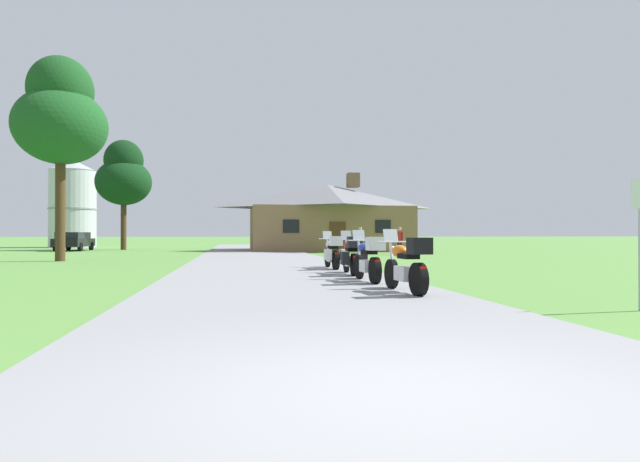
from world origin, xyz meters
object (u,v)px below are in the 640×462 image
object	(u,v)px
motorcycle_orange_nearest_to_camera	(407,265)
bystander_red_shirt_beside_signpost	(400,239)
motorcycle_red_third_in_row	(352,256)
bystander_white_shirt_near_lodge	(360,239)
tree_left_far	(124,176)
tree_left_near	(61,116)
metal_silo_distant	(73,203)
motorcycle_blue_second_in_row	(368,259)
motorcycle_white_farthest_in_row	(333,253)
parked_black_suv_far_left	(74,240)

from	to	relation	value
motorcycle_orange_nearest_to_camera	bystander_red_shirt_beside_signpost	bearing A→B (deg)	68.68
motorcycle_red_third_in_row	bystander_red_shirt_beside_signpost	distance (m)	16.92
bystander_white_shirt_near_lodge	tree_left_far	xyz separation A→B (m)	(-16.38, 12.54, 4.96)
motorcycle_orange_nearest_to_camera	tree_left_near	xyz separation A→B (m)	(-11.46, 15.66, 6.10)
bystander_red_shirt_beside_signpost	tree_left_far	xyz separation A→B (m)	(-18.69, 13.17, 4.96)
metal_silo_distant	motorcycle_blue_second_in_row	bearing A→B (deg)	-65.22
motorcycle_red_third_in_row	tree_left_far	xyz separation A→B (m)	(-12.23, 28.81, 5.30)
motorcycle_white_farthest_in_row	bystander_red_shirt_beside_signpost	distance (m)	14.52
motorcycle_red_third_in_row	tree_left_far	bearing A→B (deg)	115.82
motorcycle_blue_second_in_row	motorcycle_white_farthest_in_row	distance (m)	4.99
bystander_white_shirt_near_lodge	parked_black_suv_far_left	distance (m)	22.40
motorcycle_red_third_in_row	metal_silo_distant	xyz separation A→B (m)	(-18.77, 38.17, 3.59)
motorcycle_blue_second_in_row	parked_black_suv_far_left	bearing A→B (deg)	115.91
bystander_white_shirt_near_lodge	parked_black_suv_far_left	xyz separation A→B (m)	(-19.62, 10.80, -0.17)
bystander_white_shirt_near_lodge	tree_left_far	size ratio (longest dim) A/B	0.19
bystander_white_shirt_near_lodge	bystander_red_shirt_beside_signpost	xyz separation A→B (m)	(2.31, -0.63, 0.00)
motorcycle_blue_second_in_row	metal_silo_distant	bearing A→B (deg)	113.06
bystander_red_shirt_beside_signpost	tree_left_far	bearing A→B (deg)	-160.00
tree_left_near	parked_black_suv_far_left	size ratio (longest dim) A/B	2.05
motorcycle_orange_nearest_to_camera	bystander_white_shirt_near_lodge	xyz separation A→B (m)	(4.08, 21.13, 0.33)
motorcycle_orange_nearest_to_camera	tree_left_far	xyz separation A→B (m)	(-12.30, 33.67, 5.29)
motorcycle_red_third_in_row	bystander_red_shirt_beside_signpost	xyz separation A→B (m)	(6.46, 15.64, 0.34)
motorcycle_white_farthest_in_row	tree_left_near	distance (m)	15.23
bystander_white_shirt_near_lodge	tree_left_far	distance (m)	21.22
motorcycle_white_farthest_in_row	bystander_white_shirt_near_lodge	bearing A→B (deg)	71.75
motorcycle_white_farthest_in_row	tree_left_near	world-z (taller)	tree_left_near
bystander_red_shirt_beside_signpost	motorcycle_white_farthest_in_row	bearing A→B (deg)	-61.51
bystander_red_shirt_beside_signpost	parked_black_suv_far_left	world-z (taller)	bystander_red_shirt_beside_signpost
motorcycle_orange_nearest_to_camera	tree_left_near	world-z (taller)	tree_left_near
bystander_red_shirt_beside_signpost	metal_silo_distant	xyz separation A→B (m)	(-25.23, 22.53, 3.25)
tree_left_far	parked_black_suv_far_left	xyz separation A→B (m)	(-3.24, -1.74, -5.13)
motorcycle_red_third_in_row	motorcycle_white_farthest_in_row	world-z (taller)	same
tree_left_near	parked_black_suv_far_left	xyz separation A→B (m)	(-4.08, 16.27, -5.94)
motorcycle_red_third_in_row	tree_left_near	bearing A→B (deg)	139.33
motorcycle_red_third_in_row	motorcycle_orange_nearest_to_camera	bearing A→B (deg)	-86.34
motorcycle_white_farthest_in_row	tree_left_far	xyz separation A→B (m)	(-12.17, 26.14, 5.30)
bystander_red_shirt_beside_signpost	metal_silo_distant	bearing A→B (deg)	-166.58
motorcycle_white_farthest_in_row	metal_silo_distant	world-z (taller)	metal_silo_distant
tree_left_far	metal_silo_distant	distance (m)	11.55
bystander_white_shirt_near_lodge	motorcycle_blue_second_in_row	bearing A→B (deg)	-111.36
motorcycle_blue_second_in_row	motorcycle_red_third_in_row	xyz separation A→B (m)	(0.08, 2.32, -0.01)
parked_black_suv_far_left	tree_left_near	bearing A→B (deg)	-75.22
motorcycle_orange_nearest_to_camera	bystander_red_shirt_beside_signpost	world-z (taller)	bystander_red_shirt_beside_signpost
motorcycle_white_farthest_in_row	parked_black_suv_far_left	bearing A→B (deg)	121.22
motorcycle_orange_nearest_to_camera	parked_black_suv_far_left	size ratio (longest dim) A/B	0.45
motorcycle_white_farthest_in_row	metal_silo_distant	size ratio (longest dim) A/B	0.25
bystander_red_shirt_beside_signpost	tree_left_far	size ratio (longest dim) A/B	0.19
bystander_white_shirt_near_lodge	parked_black_suv_far_left	world-z (taller)	bystander_white_shirt_near_lodge
motorcycle_orange_nearest_to_camera	metal_silo_distant	distance (m)	47.11
motorcycle_blue_second_in_row	bystander_red_shirt_beside_signpost	distance (m)	19.12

